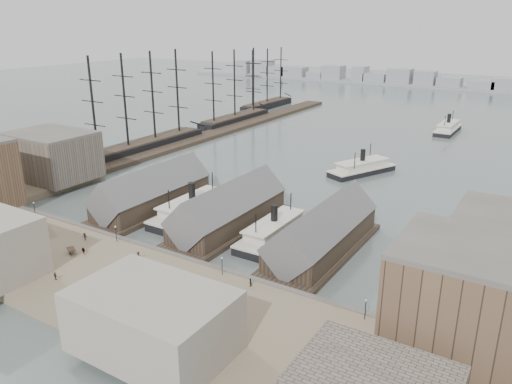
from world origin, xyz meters
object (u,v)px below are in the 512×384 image
Objects in this scene: horse_cart_left at (16,224)px; horse_cart_right at (211,326)px; ferry_docked_west at (193,208)px; tram at (402,369)px; horse_cart_center at (79,250)px.

horse_cart_right is (66.90, -9.33, 0.00)m from horse_cart_left.
ferry_docked_west is at bearing -27.03° from horse_cart_left.
tram is 72.10m from horse_cart_center.
ferry_docked_west is 6.13× the size of horse_cart_right.
horse_cart_right is at bearing -48.24° from ferry_docked_west.
horse_cart_center is 1.03× the size of horse_cart_right.
horse_cart_left is at bearing -132.01° from ferry_docked_west.
horse_cart_left is (-29.42, -32.66, 0.46)m from ferry_docked_west.
horse_cart_left is 25.20m from horse_cart_center.
horse_cart_center is at bearing 170.25° from tram.
horse_cart_right is (37.48, -41.99, 0.46)m from ferry_docked_west.
tram is 97.29m from horse_cart_left.
tram is 2.35× the size of horse_cart_center.
horse_cart_right is (41.76, -7.74, 0.05)m from horse_cart_center.
horse_cart_right is at bearing -178.62° from tram.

